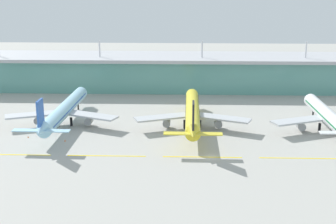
{
  "coord_description": "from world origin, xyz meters",
  "views": [
    {
      "loc": [
        -9.75,
        -158.11,
        61.37
      ],
      "look_at": [
        -16.23,
        33.2,
        7.0
      ],
      "focal_mm": 51.07,
      "sensor_mm": 36.0,
      "label": 1
    }
  ],
  "objects_px": {
    "safety_cone_left_wingtip": "(28,137)",
    "safety_cone_nose_front": "(65,140)",
    "airliner_near_middle": "(64,110)",
    "airliner_far_middle": "(327,116)",
    "airliner_center": "(192,113)"
  },
  "relations": [
    {
      "from": "airliner_near_middle",
      "to": "airliner_far_middle",
      "type": "height_order",
      "value": "same"
    },
    {
      "from": "airliner_near_middle",
      "to": "safety_cone_nose_front",
      "type": "distance_m",
      "value": 22.97
    },
    {
      "from": "safety_cone_nose_front",
      "to": "safety_cone_left_wingtip",
      "type": "bearing_deg",
      "value": 166.31
    },
    {
      "from": "airliner_near_middle",
      "to": "safety_cone_left_wingtip",
      "type": "height_order",
      "value": "airliner_near_middle"
    },
    {
      "from": "airliner_center",
      "to": "safety_cone_left_wingtip",
      "type": "relative_size",
      "value": 100.45
    },
    {
      "from": "safety_cone_nose_front",
      "to": "airliner_near_middle",
      "type": "bearing_deg",
      "value": 103.72
    },
    {
      "from": "airliner_near_middle",
      "to": "airliner_center",
      "type": "height_order",
      "value": "same"
    },
    {
      "from": "safety_cone_left_wingtip",
      "to": "safety_cone_nose_front",
      "type": "relative_size",
      "value": 1.0
    },
    {
      "from": "airliner_near_middle",
      "to": "airliner_far_middle",
      "type": "relative_size",
      "value": 1.19
    },
    {
      "from": "airliner_near_middle",
      "to": "airliner_center",
      "type": "distance_m",
      "value": 54.79
    },
    {
      "from": "airliner_near_middle",
      "to": "airliner_far_middle",
      "type": "distance_m",
      "value": 110.13
    },
    {
      "from": "airliner_near_middle",
      "to": "airliner_far_middle",
      "type": "bearing_deg",
      "value": -2.41
    },
    {
      "from": "airliner_center",
      "to": "airliner_far_middle",
      "type": "xyz_separation_m",
      "value": [
        55.28,
        -2.62,
        -0.01
      ]
    },
    {
      "from": "airliner_near_middle",
      "to": "safety_cone_nose_front",
      "type": "height_order",
      "value": "airliner_near_middle"
    },
    {
      "from": "airliner_far_middle",
      "to": "safety_cone_nose_front",
      "type": "relative_size",
      "value": 84.92
    }
  ]
}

